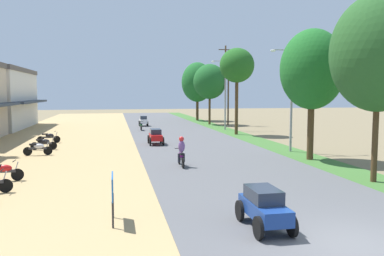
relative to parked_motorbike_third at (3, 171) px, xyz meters
The scene contains 21 objects.
ground_plane 14.83m from the parked_motorbike_third, 41.70° to the right, with size 180.00×180.00×0.00m, color #7A6B4C.
road_strip 14.83m from the parked_motorbike_third, 41.70° to the right, with size 9.00×140.00×0.08m, color #565659.
parked_motorbike_third is the anchor object (origin of this frame).
parked_motorbike_fourth 7.53m from the parked_motorbike_third, 89.04° to the left, with size 1.80×0.54×0.94m.
parked_motorbike_fifth 10.04m from the parked_motorbike_third, 89.60° to the left, with size 1.80×0.54×0.94m.
parked_motorbike_sixth 13.99m from the parked_motorbike_third, 90.89° to the left, with size 1.80×0.54×0.94m.
street_signboard 8.40m from the parked_motorbike_third, 54.08° to the right, with size 0.06×1.30×1.50m.
median_tree_nearest 17.66m from the parked_motorbike_third, 11.47° to the right, with size 4.20×4.20×8.41m.
median_tree_second 17.51m from the parked_motorbike_third, ahead, with size 3.80×3.80×7.81m.
median_tree_third 24.74m from the parked_motorbike_third, 46.21° to the left, with size 3.32×3.32×8.31m.
median_tree_fourth 34.61m from the parked_motorbike_third, 60.31° to the left, with size 4.19×4.19×7.70m.
median_tree_fifth 41.21m from the parked_motorbike_third, 65.53° to the left, with size 4.61×4.61×8.49m.
streetlamp_near 18.24m from the parked_motorbike_third, 19.42° to the left, with size 3.16×0.20×7.05m.
streetlamp_mid 28.15m from the parked_motorbike_third, 52.77° to the left, with size 3.16×0.20×7.61m.
utility_pole_near 34.92m from the parked_motorbike_third, 56.41° to the left, with size 1.80×0.20×8.91m.
utility_pole_far 34.29m from the parked_motorbike_third, 56.71° to the left, with size 1.80×0.20×9.94m.
car_sedan_blue 12.41m from the parked_motorbike_third, 41.33° to the right, with size 1.10×2.26×1.19m.
car_sedan_red 13.98m from the parked_motorbike_third, 54.51° to the left, with size 1.10×2.26×1.19m.
car_hatchback_white 29.73m from the parked_motorbike_third, 73.59° to the left, with size 1.04×2.00×1.23m.
motorbike_foreground_rider 8.74m from the parked_motorbike_third, 12.33° to the left, with size 0.54×1.80×1.66m.
motorbike_ahead_second 24.28m from the parked_motorbike_third, 71.36° to the left, with size 0.54×1.80×0.94m.
Camera 1 is at (-6.03, -8.95, 4.07)m, focal length 36.43 mm.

